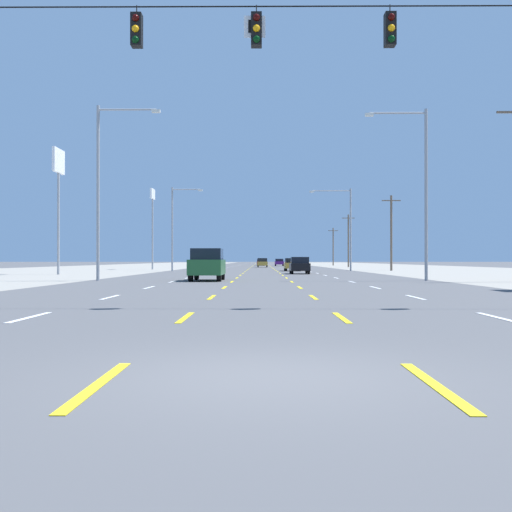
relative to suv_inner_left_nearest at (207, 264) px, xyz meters
name	(u,v)px	position (x,y,z in m)	size (l,w,h in m)	color
ground_plane	(261,271)	(3.37, 34.43, -1.03)	(572.00, 572.00, 0.00)	#4C4C4F
lot_apron_left	(50,271)	(-21.38, 34.43, -1.02)	(28.00, 440.00, 0.01)	gray
lot_apron_right	(474,271)	(28.12, 34.43, -1.02)	(28.00, 440.00, 0.01)	gray
lane_markings	(261,267)	(3.37, 72.93, -1.02)	(10.64, 227.60, 0.01)	white
signal_span_wire	(278,107)	(3.79, -21.12, 4.54)	(26.55, 0.53, 9.58)	brown
suv_inner_left_nearest	(207,264)	(0.00, 0.00, 0.00)	(1.98, 4.90, 1.98)	#235B2D
hatchback_inner_right_near	(300,265)	(6.84, 18.42, -0.24)	(1.72, 3.90, 1.54)	black
sedan_inner_right_mid	(292,264)	(6.90, 32.89, -0.27)	(1.80, 4.50, 1.46)	#B28C33
hatchback_center_turn_midfar	(262,263)	(3.58, 66.65, -0.24)	(1.72, 3.90, 1.54)	#B28C33
sedan_inner_right_far	(279,262)	(7.06, 88.86, -0.27)	(1.80, 4.50, 1.46)	#4C196B
sedan_center_turn_farther	(261,262)	(3.34, 94.67, -0.27)	(1.80, 4.50, 1.46)	maroon
pole_sign_left_row_1	(58,176)	(-14.30, 15.58, 7.57)	(0.24, 2.76, 10.94)	gray
pole_sign_left_row_2	(153,208)	(-10.91, 43.24, 7.03)	(0.24, 2.61, 10.59)	gray
streetlight_left_row_0	(104,181)	(-6.43, 0.05, 5.17)	(3.95, 0.26, 10.86)	gray
streetlight_right_row_0	(420,183)	(13.17, 0.05, 5.03)	(3.86, 0.26, 10.61)	gray
streetlight_left_row_1	(175,223)	(-6.45, 32.45, 4.45)	(3.56, 0.26, 9.55)	gray
streetlight_right_row_1	(346,222)	(12.98, 32.45, 4.50)	(4.78, 0.26, 9.38)	gray
utility_pole_right_row_1	(391,231)	(18.57, 34.58, 3.57)	(2.20, 0.26, 8.81)	brown
utility_pole_right_row_2	(348,240)	(18.35, 68.82, 3.69)	(2.20, 0.26, 9.04)	brown
utility_pole_right_row_3	(333,246)	(19.09, 97.85, 3.26)	(2.20, 0.26, 8.20)	brown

